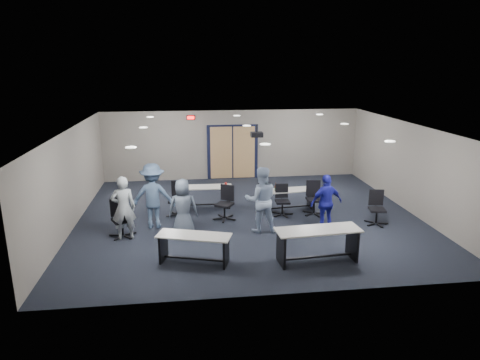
{
  "coord_description": "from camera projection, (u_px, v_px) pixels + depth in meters",
  "views": [
    {
      "loc": [
        -1.77,
        -11.96,
        4.46
      ],
      "look_at": [
        -0.3,
        -0.3,
        1.23
      ],
      "focal_mm": 32.0,
      "sensor_mm": 36.0,
      "label": 1
    }
  ],
  "objects": [
    {
      "name": "chair_back_d",
      "position": [
        314.0,
        198.0,
        12.9
      ],
      "size": [
        0.68,
        0.68,
        1.02
      ],
      "primitive_type": null,
      "rotation": [
        0.0,
        0.0,
        -0.06
      ],
      "color": "black",
      "rests_on": "floor"
    },
    {
      "name": "ceiling",
      "position": [
        249.0,
        127.0,
        12.12
      ],
      "size": [
        10.0,
        9.0,
        0.04
      ],
      "primitive_type": "cube",
      "color": "white",
      "rests_on": "back_wall"
    },
    {
      "name": "exit_sign",
      "position": [
        191.0,
        118.0,
        16.25
      ],
      "size": [
        0.32,
        0.07,
        0.18
      ],
      "color": "black",
      "rests_on": "back_wall"
    },
    {
      "name": "person_plaid",
      "position": [
        183.0,
        208.0,
        11.18
      ],
      "size": [
        0.79,
        0.52,
        1.58
      ],
      "primitive_type": "imported",
      "rotation": [
        0.0,
        0.0,
        3.11
      ],
      "color": "#4C5768",
      "rests_on": "floor"
    },
    {
      "name": "chair_loose_left",
      "position": [
        122.0,
        219.0,
        11.22
      ],
      "size": [
        0.86,
        0.86,
        1.02
      ],
      "primitive_type": null,
      "rotation": [
        0.0,
        0.0,
        0.46
      ],
      "color": "black",
      "rests_on": "floor"
    },
    {
      "name": "table_back_left",
      "position": [
        205.0,
        193.0,
        13.55
      ],
      "size": [
        1.72,
        0.62,
        0.8
      ],
      "rotation": [
        0.0,
        0.0,
        -0.03
      ],
      "color": "beige",
      "rests_on": "floor"
    },
    {
      "name": "person_navy",
      "position": [
        326.0,
        203.0,
        11.62
      ],
      "size": [
        0.98,
        0.55,
        1.58
      ],
      "primitive_type": "imported",
      "rotation": [
        0.0,
        0.0,
        3.33
      ],
      "color": "#1C1D9C",
      "rests_on": "floor"
    },
    {
      "name": "chair_back_a",
      "position": [
        177.0,
        199.0,
        12.8
      ],
      "size": [
        0.78,
        0.78,
        1.03
      ],
      "primitive_type": null,
      "rotation": [
        0.0,
        0.0,
        -0.23
      ],
      "color": "black",
      "rests_on": "floor"
    },
    {
      "name": "ceiling_can_lights",
      "position": [
        248.0,
        127.0,
        12.37
      ],
      "size": [
        6.24,
        5.74,
        0.02
      ],
      "primitive_type": null,
      "color": "white",
      "rests_on": "ceiling"
    },
    {
      "name": "back_wall",
      "position": [
        232.0,
        145.0,
        16.78
      ],
      "size": [
        10.0,
        0.04,
        2.7
      ],
      "primitive_type": "cube",
      "color": "gray",
      "rests_on": "floor"
    },
    {
      "name": "person_gray",
      "position": [
        123.0,
        208.0,
        11.02
      ],
      "size": [
        0.66,
        0.48,
        1.69
      ],
      "primitive_type": "imported",
      "rotation": [
        0.0,
        0.0,
        3.26
      ],
      "color": "#A0A9AF",
      "rests_on": "floor"
    },
    {
      "name": "chair_back_b",
      "position": [
        224.0,
        203.0,
        12.47
      ],
      "size": [
        0.87,
        0.87,
        1.01
      ],
      "primitive_type": null,
      "rotation": [
        0.0,
        0.0,
        -0.53
      ],
      "color": "black",
      "rests_on": "floor"
    },
    {
      "name": "person_back",
      "position": [
        153.0,
        196.0,
        11.8
      ],
      "size": [
        1.21,
        0.73,
        1.83
      ],
      "primitive_type": "imported",
      "rotation": [
        0.0,
        0.0,
        3.1
      ],
      "color": "#475F81",
      "rests_on": "floor"
    },
    {
      "name": "front_wall",
      "position": [
        283.0,
        231.0,
        8.17
      ],
      "size": [
        10.0,
        0.04,
        2.7
      ],
      "primitive_type": "cube",
      "color": "gray",
      "rests_on": "floor"
    },
    {
      "name": "double_door",
      "position": [
        233.0,
        152.0,
        16.83
      ],
      "size": [
        2.0,
        0.07,
        2.2
      ],
      "color": "black",
      "rests_on": "back_wall"
    },
    {
      "name": "right_wall",
      "position": [
        410.0,
        168.0,
        13.08
      ],
      "size": [
        0.04,
        9.0,
        2.7
      ],
      "primitive_type": "cube",
      "color": "gray",
      "rests_on": "floor"
    },
    {
      "name": "table_front_right",
      "position": [
        318.0,
        239.0,
        9.82
      ],
      "size": [
        2.0,
        0.79,
        0.79
      ],
      "rotation": [
        0.0,
        0.0,
        0.07
      ],
      "color": "beige",
      "rests_on": "floor"
    },
    {
      "name": "left_wall",
      "position": [
        71.0,
        179.0,
        11.88
      ],
      "size": [
        0.04,
        9.0,
        2.7
      ],
      "primitive_type": "cube",
      "color": "gray",
      "rests_on": "floor"
    },
    {
      "name": "floor",
      "position": [
        249.0,
        217.0,
        12.84
      ],
      "size": [
        10.0,
        10.0,
        0.0
      ],
      "primitive_type": "plane",
      "color": "black",
      "rests_on": "ground"
    },
    {
      "name": "person_lightblue",
      "position": [
        261.0,
        200.0,
        11.5
      ],
      "size": [
        0.91,
        0.72,
        1.81
      ],
      "primitive_type": "imported",
      "rotation": [
        0.0,
        0.0,
        3.1
      ],
      "color": "#9FB2D2",
      "rests_on": "floor"
    },
    {
      "name": "table_front_left",
      "position": [
        194.0,
        244.0,
        9.77
      ],
      "size": [
        1.77,
        1.04,
        0.68
      ],
      "rotation": [
        0.0,
        0.0,
        -0.3
      ],
      "color": "beige",
      "rests_on": "floor"
    },
    {
      "name": "chair_loose_right",
      "position": [
        377.0,
        208.0,
        12.09
      ],
      "size": [
        0.72,
        0.72,
        0.98
      ],
      "primitive_type": null,
      "rotation": [
        0.0,
        0.0,
        -0.19
      ],
      "color": "black",
      "rests_on": "floor"
    },
    {
      "name": "ceiling_projector",
      "position": [
        257.0,
        134.0,
        12.71
      ],
      "size": [
        0.35,
        0.32,
        0.37
      ],
      "color": "black",
      "rests_on": "ceiling"
    },
    {
      "name": "chair_back_c",
      "position": [
        283.0,
        200.0,
        12.84
      ],
      "size": [
        0.62,
        0.62,
        0.93
      ],
      "primitive_type": null,
      "rotation": [
        0.0,
        0.0,
        -0.05
      ],
      "color": "black",
      "rests_on": "floor"
    },
    {
      "name": "table_back_right",
      "position": [
        289.0,
        196.0,
        13.31
      ],
      "size": [
        1.68,
        0.72,
        0.91
      ],
      "rotation": [
        0.0,
        0.0,
        0.11
      ],
      "color": "beige",
      "rests_on": "floor"
    }
  ]
}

